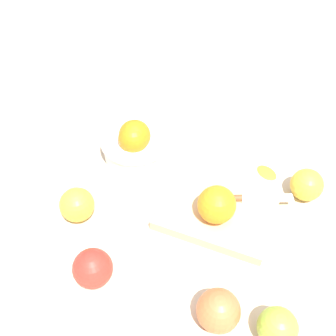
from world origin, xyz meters
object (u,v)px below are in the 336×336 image
at_px(orange_on_board, 217,205).
at_px(apple_front_left, 77,205).
at_px(apple_front_right_2, 218,311).
at_px(apple_front_left_2, 93,268).
at_px(apple_front_right, 278,327).
at_px(knife, 247,198).
at_px(cutting_board, 217,211).
at_px(apple_back_right, 307,185).
at_px(bowl, 135,142).

height_order(orange_on_board, apple_front_left, orange_on_board).
bearing_deg(apple_front_right_2, apple_front_left_2, 176.45).
height_order(apple_front_right, apple_front_right_2, apple_front_right_2).
bearing_deg(knife, apple_front_left_2, -134.20).
xyz_separation_m(cutting_board, apple_front_left, (-0.28, -0.08, 0.02)).
distance_m(apple_front_right_2, apple_front_left_2, 0.24).
relative_size(cutting_board, orange_on_board, 2.99).
xyz_separation_m(knife, apple_back_right, (0.12, 0.07, 0.01)).
bearing_deg(cutting_board, apple_front_right_2, -78.13).
bearing_deg(apple_front_left, knife, 20.18).
bearing_deg(apple_front_right, orange_on_board, 126.42).
distance_m(apple_front_right, apple_back_right, 0.33).
height_order(orange_on_board, knife, orange_on_board).
bearing_deg(apple_front_right, apple_front_left, 161.70).
distance_m(apple_front_left, apple_front_right, 0.45).
bearing_deg(cutting_board, knife, 34.63).
bearing_deg(apple_front_left, apple_front_right_2, -23.54).
height_order(orange_on_board, apple_back_right, orange_on_board).
xyz_separation_m(bowl, apple_back_right, (0.39, -0.02, -0.01)).
relative_size(apple_front_left, apple_back_right, 1.02).
bearing_deg(apple_front_right, apple_back_right, 85.71).
bearing_deg(apple_front_left, bowl, 75.07).
height_order(apple_front_left, apple_front_right, apple_front_left).
bearing_deg(apple_front_left_2, knife, 45.80).
xyz_separation_m(orange_on_board, apple_front_left_2, (-0.19, -0.19, -0.03)).
bearing_deg(apple_front_left_2, bowl, 96.04).
bearing_deg(apple_front_left, apple_back_right, 22.85).
distance_m(cutting_board, apple_front_right_2, 0.23).
height_order(bowl, apple_back_right, bowl).
relative_size(cutting_board, apple_front_right, 3.39).
height_order(apple_front_left, apple_front_left_2, apple_front_left_2).
relative_size(apple_front_right, apple_front_left_2, 0.92).
distance_m(apple_front_right, apple_front_left_2, 0.34).
bearing_deg(knife, orange_on_board, -130.78).
distance_m(cutting_board, apple_front_right, 0.27).
relative_size(orange_on_board, apple_back_right, 1.10).
relative_size(bowl, apple_front_left_2, 2.17).
distance_m(bowl, orange_on_board, 0.27).
height_order(cutting_board, apple_front_left_2, apple_front_left_2).
xyz_separation_m(cutting_board, orange_on_board, (-0.00, -0.03, 0.05)).
relative_size(knife, apple_front_right, 2.23).
xyz_separation_m(apple_front_right_2, apple_front_left_2, (-0.24, 0.01, -0.00)).
bearing_deg(apple_back_right, cutting_board, -148.60).
distance_m(cutting_board, orange_on_board, 0.06).
height_order(orange_on_board, apple_front_right_2, orange_on_board).
bearing_deg(apple_back_right, apple_front_right_2, -110.55).
bearing_deg(apple_front_right_2, apple_front_left, 156.46).
xyz_separation_m(apple_back_right, apple_front_left_2, (-0.36, -0.32, 0.00)).
bearing_deg(apple_front_right, apple_front_left_2, 177.72).
xyz_separation_m(knife, apple_front_left_2, (-0.24, -0.25, 0.01)).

